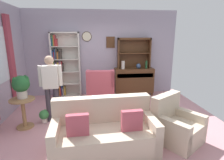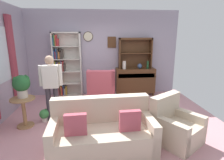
{
  "view_description": "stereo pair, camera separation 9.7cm",
  "coord_description": "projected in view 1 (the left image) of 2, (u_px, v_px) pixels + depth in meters",
  "views": [
    {
      "loc": [
        -0.39,
        -3.99,
        2.0
      ],
      "look_at": [
        0.1,
        0.2,
        0.95
      ],
      "focal_mm": 28.97,
      "sensor_mm": 36.0,
      "label": 1
    },
    {
      "loc": [
        -0.29,
        -4.0,
        2.0
      ],
      "look_at": [
        0.1,
        0.2,
        0.95
      ],
      "focal_mm": 28.97,
      "sensor_mm": 36.0,
      "label": 2
    }
  ],
  "objects": [
    {
      "name": "ground_plane",
      "position": [
        109.0,
        120.0,
        4.38
      ],
      "size": [
        5.4,
        4.6,
        0.02
      ],
      "primitive_type": "cube",
      "color": "#C68C93"
    },
    {
      "name": "wall_back",
      "position": [
        102.0,
        53.0,
        6.09
      ],
      "size": [
        5.0,
        0.09,
        2.8
      ],
      "color": "#A399AD",
      "rests_on": "ground_plane"
    },
    {
      "name": "area_rug",
      "position": [
        119.0,
        125.0,
        4.11
      ],
      "size": [
        2.37,
        1.79,
        0.01
      ],
      "primitive_type": "cube",
      "color": "brown",
      "rests_on": "ground_plane"
    },
    {
      "name": "bookshelf",
      "position": [
        64.0,
        66.0,
        5.86
      ],
      "size": [
        0.9,
        0.3,
        2.1
      ],
      "color": "silver",
      "rests_on": "ground_plane"
    },
    {
      "name": "sideboard",
      "position": [
        134.0,
        80.0,
        6.16
      ],
      "size": [
        1.3,
        0.45,
        0.92
      ],
      "color": "#4C2D19",
      "rests_on": "ground_plane"
    },
    {
      "name": "sideboard_hutch",
      "position": [
        134.0,
        49.0,
        6.01
      ],
      "size": [
        1.1,
        0.26,
        1.0
      ],
      "color": "#4C2D19",
      "rests_on": "sideboard"
    },
    {
      "name": "vase_tall",
      "position": [
        123.0,
        65.0,
        5.91
      ],
      "size": [
        0.11,
        0.11,
        0.26
      ],
      "primitive_type": "cylinder",
      "color": "beige",
      "rests_on": "sideboard"
    },
    {
      "name": "vase_round",
      "position": [
        138.0,
        66.0,
        5.99
      ],
      "size": [
        0.15,
        0.15,
        0.17
      ],
      "primitive_type": "ellipsoid",
      "color": "#33476B",
      "rests_on": "sideboard"
    },
    {
      "name": "bottle_wine",
      "position": [
        146.0,
        65.0,
        5.99
      ],
      "size": [
        0.07,
        0.07,
        0.26
      ],
      "primitive_type": "cylinder",
      "color": "#194223",
      "rests_on": "sideboard"
    },
    {
      "name": "couch_floral",
      "position": [
        104.0,
        133.0,
        3.21
      ],
      "size": [
        1.85,
        0.95,
        0.9
      ],
      "color": "beige",
      "rests_on": "ground_plane"
    },
    {
      "name": "armchair_floral",
      "position": [
        176.0,
        126.0,
        3.48
      ],
      "size": [
        1.06,
        1.07,
        0.88
      ],
      "color": "beige",
      "rests_on": "ground_plane"
    },
    {
      "name": "wingback_chair",
      "position": [
        101.0,
        92.0,
        5.32
      ],
      "size": [
        0.84,
        0.85,
        1.05
      ],
      "color": "#B74C5B",
      "rests_on": "ground_plane"
    },
    {
      "name": "plant_stand",
      "position": [
        23.0,
        110.0,
        3.94
      ],
      "size": [
        0.52,
        0.52,
        0.67
      ],
      "color": "#997047",
      "rests_on": "ground_plane"
    },
    {
      "name": "potted_plant_large",
      "position": [
        21.0,
        85.0,
        3.87
      ],
      "size": [
        0.36,
        0.36,
        0.5
      ],
      "color": "beige",
      "rests_on": "plant_stand"
    },
    {
      "name": "potted_plant_small",
      "position": [
        44.0,
        115.0,
        4.23
      ],
      "size": [
        0.22,
        0.22,
        0.31
      ],
      "color": "beige",
      "rests_on": "ground_plane"
    },
    {
      "name": "person_reading",
      "position": [
        51.0,
        84.0,
        4.14
      ],
      "size": [
        0.52,
        0.22,
        1.56
      ],
      "color": "#38333D",
      "rests_on": "ground_plane"
    },
    {
      "name": "coffee_table",
      "position": [
        108.0,
        113.0,
        3.91
      ],
      "size": [
        0.8,
        0.5,
        0.42
      ],
      "color": "#4C2D19",
      "rests_on": "ground_plane"
    },
    {
      "name": "book_stack",
      "position": [
        114.0,
        109.0,
        3.93
      ],
      "size": [
        0.15,
        0.14,
        0.06
      ],
      "color": "#723F7F",
      "rests_on": "coffee_table"
    }
  ]
}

